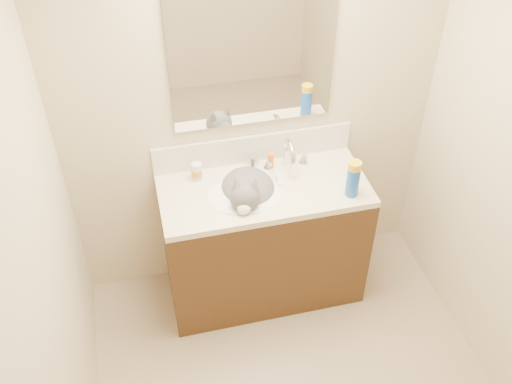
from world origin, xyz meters
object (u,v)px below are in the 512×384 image
faucet (288,157)px  pill_bottle (197,171)px  spray_can (353,180)px  amber_bottle (271,160)px  cat (248,193)px  basin (245,203)px  vanity_cabinet (263,243)px  silver_jar (253,161)px

faucet → pill_bottle: faucet is taller
spray_can → amber_bottle: bearing=136.9°
faucet → cat: faucet is taller
basin → pill_bottle: size_ratio=4.17×
vanity_cabinet → spray_can: spray_can is taller
pill_bottle → amber_bottle: size_ratio=1.14×
pill_bottle → cat: bearing=-33.1°
vanity_cabinet → amber_bottle: bearing=64.7°
basin → spray_can: 0.62m
amber_bottle → spray_can: 0.52m
silver_jar → spray_can: spray_can is taller
basin → cat: bearing=50.5°
vanity_cabinet → basin: 0.40m
vanity_cabinet → faucet: bearing=37.3°
pill_bottle → amber_bottle: (0.44, 0.01, -0.01)m
silver_jar → amber_bottle: 0.11m
cat → silver_jar: 0.24m
silver_jar → spray_can: (0.47, -0.39, 0.07)m
vanity_cabinet → faucet: faucet is taller
faucet → spray_can: size_ratio=1.40×
vanity_cabinet → cat: size_ratio=2.48×
silver_jar → amber_bottle: (0.10, -0.04, 0.01)m
pill_bottle → basin: bearing=-40.2°
faucet → cat: bearing=-153.5°
cat → silver_jar: size_ratio=7.37×
basin → spray_can: (0.58, -0.14, 0.17)m
basin → pill_bottle: (-0.24, 0.20, 0.12)m
faucet → spray_can: (0.28, -0.31, 0.01)m
pill_bottle → silver_jar: 0.35m
vanity_cabinet → basin: size_ratio=2.67×
faucet → silver_jar: (-0.19, 0.08, -0.05)m
vanity_cabinet → pill_bottle: size_ratio=11.11×
cat → vanity_cabinet: bearing=18.6°
cat → pill_bottle: size_ratio=4.48×
cat → spray_can: (0.56, -0.17, 0.12)m
faucet → cat: size_ratio=0.58×
vanity_cabinet → spray_can: size_ratio=5.99×
faucet → amber_bottle: size_ratio=2.95×
pill_bottle → silver_jar: pill_bottle is taller
pill_bottle → spray_can: (0.82, -0.34, 0.05)m
vanity_cabinet → basin: basin is taller
basin → pill_bottle: 0.33m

